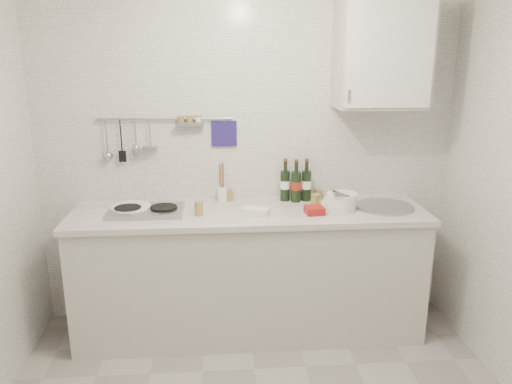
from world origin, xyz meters
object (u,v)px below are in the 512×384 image
at_px(plate_stack_hob, 130,209).
at_px(wall_cabinet, 382,55).
at_px(wine_bottles, 296,180).
at_px(utensil_crock, 222,192).
at_px(plate_stack_sink, 340,202).

bearing_deg(plate_stack_hob, wall_cabinet, 2.75).
xyz_separation_m(wine_bottles, utensil_crock, (-0.54, 0.02, -0.09)).
xyz_separation_m(plate_stack_sink, wine_bottles, (-0.27, 0.22, 0.10)).
relative_size(plate_stack_sink, utensil_crock, 0.95).
xyz_separation_m(wall_cabinet, plate_stack_sink, (-0.27, -0.13, -0.98)).
bearing_deg(plate_stack_hob, utensil_crock, 16.82).
height_order(plate_stack_sink, wine_bottles, wine_bottles).
xyz_separation_m(wall_cabinet, utensil_crock, (-1.08, 0.11, -0.96)).
bearing_deg(plate_stack_sink, wine_bottles, 141.18).
bearing_deg(plate_stack_sink, plate_stack_hob, 178.07).
relative_size(wall_cabinet, wine_bottles, 2.26).
height_order(wine_bottles, utensil_crock, wine_bottles).
xyz_separation_m(plate_stack_hob, utensil_crock, (0.63, 0.19, 0.05)).
relative_size(plate_stack_hob, wine_bottles, 0.95).
distance_m(plate_stack_hob, utensil_crock, 0.66).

